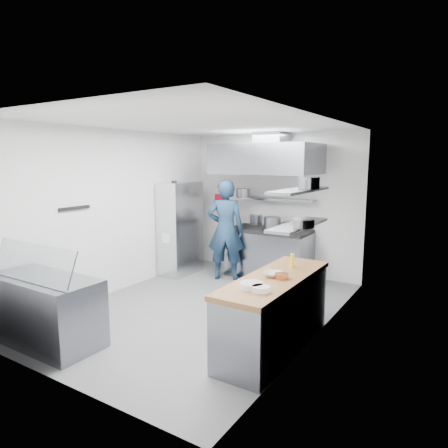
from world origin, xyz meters
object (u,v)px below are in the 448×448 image
Objects in this scene: wire_rack at (180,228)px; display_case at (46,310)px; gas_range at (269,254)px; chef at (226,230)px.

wire_rack is 3.47m from display_case.
gas_range is 1.00m from chef.
display_case is at bearing 58.16° from chef.
display_case is (-0.45, -3.53, -0.54)m from chef.
gas_range is 4.25m from display_case.
gas_range is at bearing 23.51° from wire_rack.
display_case is (-1.10, -4.10, -0.03)m from gas_range.
chef is 1.04× the size of wire_rack.
wire_rack is 1.23× the size of display_case.
gas_range is at bearing -163.20° from chef.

